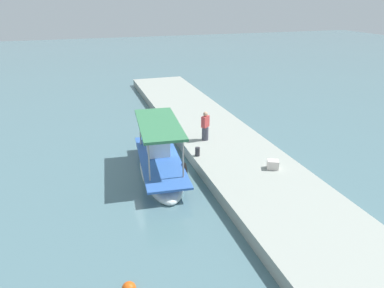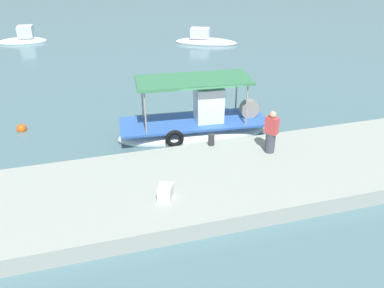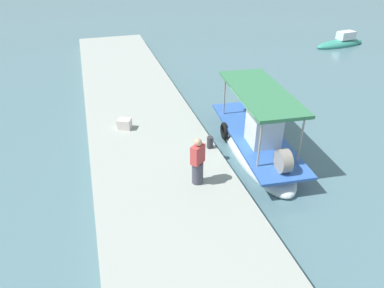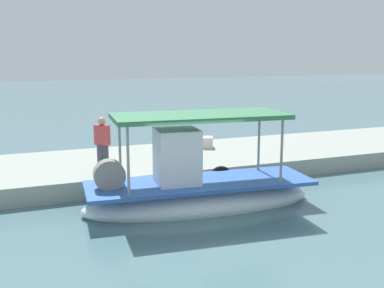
{
  "view_description": "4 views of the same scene",
  "coord_description": "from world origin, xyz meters",
  "views": [
    {
      "loc": [
        -15.72,
        3.27,
        8.0
      ],
      "look_at": [
        -0.1,
        -1.74,
        1.14
      ],
      "focal_mm": 33.5,
      "sensor_mm": 36.0,
      "label": 1
    },
    {
      "loc": [
        -4.72,
        -14.77,
        7.83
      ],
      "look_at": [
        -1.1,
        -2.04,
        0.76
      ],
      "focal_mm": 37.81,
      "sensor_mm": 36.0,
      "label": 2
    },
    {
      "loc": [
        10.19,
        -5.79,
        7.45
      ],
      "look_at": [
        -0.33,
        -2.65,
        0.83
      ],
      "focal_mm": 32.84,
      "sensor_mm": 36.0,
      "label": 3
    },
    {
      "loc": [
        4.18,
        11.28,
        4.16
      ],
      "look_at": [
        -1.2,
        -2.49,
        1.24
      ],
      "focal_mm": 43.85,
      "sensor_mm": 36.0,
      "label": 4
    }
  ],
  "objects": [
    {
      "name": "main_fishing_boat",
      "position": [
        -0.36,
        -0.03,
        0.48
      ],
      "size": [
        6.5,
        2.44,
        2.91
      ],
      "color": "silver",
      "rests_on": "ground_plane"
    },
    {
      "name": "cargo_crate",
      "position": [
        -2.73,
        -4.81,
        0.77
      ],
      "size": [
        0.59,
        0.64,
        0.41
      ],
      "primitive_type": "cube",
      "rotation": [
        0.0,
        0.0,
        1.14
      ],
      "color": "silver",
      "rests_on": "dock_quay"
    },
    {
      "name": "fisherman_near_bollard",
      "position": [
        1.58,
        -3.04,
        1.3
      ],
      "size": [
        0.5,
        0.52,
        1.62
      ],
      "color": "#424350",
      "rests_on": "dock_quay"
    },
    {
      "name": "mooring_bollard",
      "position": [
        -0.32,
        -1.95,
        0.79
      ],
      "size": [
        0.24,
        0.24,
        0.44
      ],
      "primitive_type": "cylinder",
      "color": "#2D2D33",
      "rests_on": "dock_quay"
    },
    {
      "name": "ground_plane",
      "position": [
        0.0,
        0.0,
        0.0
      ],
      "size": [
        120.0,
        120.0,
        0.0
      ],
      "primitive_type": "plane",
      "color": "slate"
    },
    {
      "name": "dock_quay",
      "position": [
        0.0,
        -4.0,
        0.28
      ],
      "size": [
        36.0,
        4.61,
        0.56
      ],
      "primitive_type": "cube",
      "color": "#999F96",
      "rests_on": "ground_plane"
    }
  ]
}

